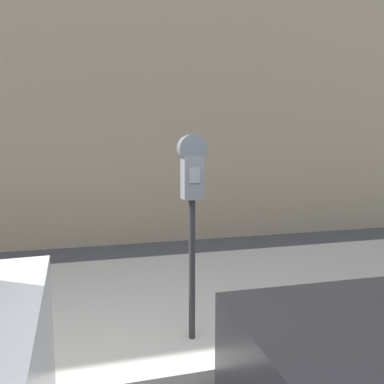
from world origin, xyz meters
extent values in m
cube|color=#BCB7AD|center=(0.00, 2.20, 0.06)|extent=(24.00, 2.80, 0.13)
cube|color=tan|center=(0.00, 5.01, 3.34)|extent=(24.00, 0.30, 6.67)
cylinder|color=#2D2D30|center=(0.59, 1.26, 0.70)|extent=(0.05, 0.05, 1.14)
cube|color=slate|center=(0.59, 1.26, 1.43)|extent=(0.15, 0.15, 0.33)
cube|color=gray|center=(0.59, 1.19, 1.46)|extent=(0.08, 0.01, 0.11)
cylinder|color=slate|center=(0.59, 1.26, 1.65)|extent=(0.22, 0.12, 0.22)
cylinder|color=black|center=(1.34, 0.25, 0.32)|extent=(0.65, 0.23, 0.65)
camera|label=1|loc=(-0.14, -1.51, 1.67)|focal=35.00mm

